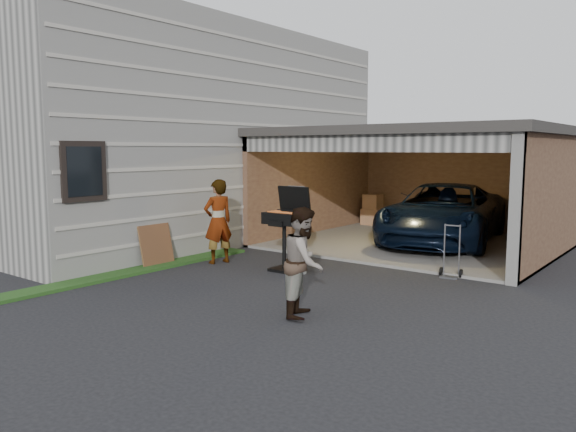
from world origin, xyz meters
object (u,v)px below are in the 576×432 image
at_px(bbq_grill, 286,221).
at_px(plywood_panel, 156,245).
at_px(minivan, 444,216).
at_px(propane_tank, 299,262).
at_px(woman, 218,221).
at_px(hand_truck, 451,267).
at_px(man, 304,262).

distance_m(bbq_grill, plywood_panel, 2.75).
bearing_deg(minivan, propane_tank, -111.03).
bearing_deg(minivan, bbq_grill, -115.20).
distance_m(minivan, bbq_grill, 5.03).
xyz_separation_m(bbq_grill, plywood_panel, (-2.36, -1.30, -0.56)).
distance_m(minivan, woman, 5.88).
height_order(propane_tank, hand_truck, hand_truck).
xyz_separation_m(minivan, propane_tank, (-0.91, -4.89, -0.53)).
height_order(bbq_grill, propane_tank, bbq_grill).
distance_m(woman, propane_tank, 2.08).
bearing_deg(propane_tank, hand_truck, 30.55).
bearing_deg(minivan, hand_truck, -76.07).
bearing_deg(man, minivan, -17.60).
height_order(minivan, woman, woman).
bearing_deg(plywood_panel, woman, 52.48).
bearing_deg(woman, man, 78.63).
bearing_deg(man, propane_tank, 13.75).
relative_size(bbq_grill, plywood_panel, 1.90).
xyz_separation_m(man, plywood_panel, (-4.45, 0.94, -0.36)).
xyz_separation_m(woman, man, (3.67, -1.95, -0.10)).
xyz_separation_m(bbq_grill, hand_truck, (2.83, 1.43, -0.80)).
height_order(minivan, man, man).
bearing_deg(propane_tank, woman, -172.50).
height_order(man, propane_tank, man).
bearing_deg(hand_truck, plywood_panel, -160.52).
xyz_separation_m(man, hand_truck, (0.75, 3.67, -0.60)).
distance_m(man, plywood_panel, 4.56).
distance_m(bbq_grill, hand_truck, 3.27).
height_order(bbq_grill, hand_truck, bbq_grill).
height_order(woman, plywood_panel, woman).
bearing_deg(hand_truck, minivan, 106.23).
bearing_deg(hand_truck, propane_tank, -157.69).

